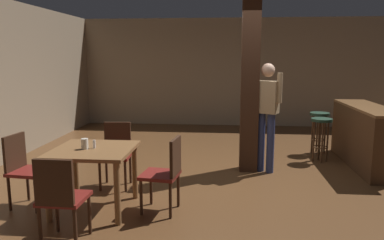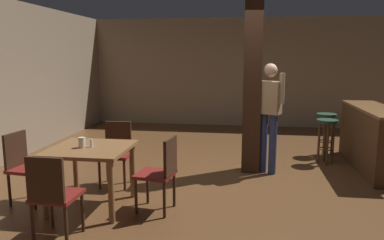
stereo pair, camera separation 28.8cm
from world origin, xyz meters
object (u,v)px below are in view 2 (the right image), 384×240
object	(u,v)px
chair_north	(116,150)
bar_stool_near	(327,131)
chair_west	(24,164)
napkin_cup	(82,142)
bar_counter	(368,138)
dining_table	(91,158)
standing_person	(269,110)
salt_shaker	(91,143)
chair_east	(161,170)
bar_stool_mid	(326,124)
chair_south	(53,193)

from	to	relation	value
chair_north	bar_stool_near	world-z (taller)	chair_north
chair_west	napkin_cup	world-z (taller)	chair_west
chair_north	bar_counter	size ratio (longest dim) A/B	0.43
dining_table	bar_stool_near	xyz separation A→B (m)	(3.21, 2.39, -0.05)
bar_counter	bar_stool_near	world-z (taller)	bar_counter
chair_west	standing_person	xyz separation A→B (m)	(3.06, 1.70, 0.50)
chair_west	salt_shaker	bearing A→B (deg)	0.81
napkin_cup	bar_stool_near	distance (m)	4.09
chair_west	salt_shaker	world-z (taller)	chair_west
standing_person	bar_counter	size ratio (longest dim) A/B	0.84
dining_table	chair_west	world-z (taller)	chair_west
dining_table	chair_west	distance (m)	0.88
chair_east	napkin_cup	distance (m)	1.00
bar_stool_mid	bar_counter	bearing A→B (deg)	-55.64
dining_table	chair_west	bearing A→B (deg)	-179.97
standing_person	bar_stool_mid	size ratio (longest dim) A/B	2.19
chair_south	standing_person	bearing A→B (deg)	49.48
standing_person	bar_counter	world-z (taller)	standing_person
chair_south	bar_counter	bearing A→B (deg)	38.83
chair_east	salt_shaker	xyz separation A→B (m)	(-0.86, 0.01, 0.30)
dining_table	chair_south	distance (m)	0.89
dining_table	chair_east	size ratio (longest dim) A/B	1.04
dining_table	bar_stool_near	size ratio (longest dim) A/B	1.21
dining_table	bar_counter	world-z (taller)	bar_counter
bar_stool_near	standing_person	bearing A→B (deg)	-145.90
chair_south	bar_counter	xyz separation A→B (m)	(3.82, 3.08, 0.01)
napkin_cup	chair_east	bearing A→B (deg)	2.27
bar_stool_near	napkin_cup	bearing A→B (deg)	-143.67
dining_table	standing_person	bearing A→B (deg)	37.79
napkin_cup	bar_stool_mid	bearing A→B (deg)	41.29
chair_east	dining_table	bearing A→B (deg)	-179.86
chair_south	bar_stool_mid	bearing A→B (deg)	49.04
chair_east	bar_stool_mid	world-z (taller)	chair_east
chair_north	bar_stool_mid	xyz separation A→B (m)	(3.29, 2.09, 0.08)
salt_shaker	bar_stool_near	bearing A→B (deg)	36.60
bar_counter	chair_south	bearing A→B (deg)	-141.17
napkin_cup	chair_south	bearing A→B (deg)	-85.21
napkin_cup	standing_person	distance (m)	2.86
napkin_cup	bar_counter	world-z (taller)	bar_counter
bar_stool_near	bar_stool_mid	xyz separation A→B (m)	(0.10, 0.55, 0.01)
standing_person	bar_stool_mid	distance (m)	1.72
chair_east	chair_west	size ratio (longest dim) A/B	1.00
napkin_cup	salt_shaker	world-z (taller)	napkin_cup
chair_north	chair_south	xyz separation A→B (m)	(-0.03, -1.73, 0.00)
chair_west	bar_stool_near	world-z (taller)	chair_west
chair_south	dining_table	bearing A→B (deg)	88.99
chair_west	chair_south	distance (m)	1.23
chair_south	bar_stool_mid	distance (m)	5.06
chair_east	chair_north	size ratio (longest dim) A/B	1.00
chair_west	salt_shaker	distance (m)	0.93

